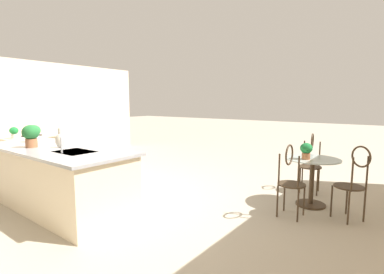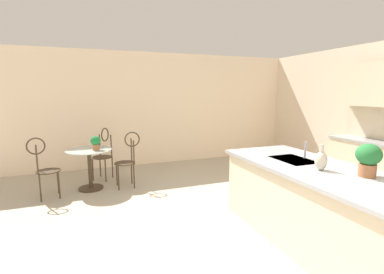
{
  "view_description": "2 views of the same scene",
  "coord_description": "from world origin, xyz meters",
  "px_view_note": "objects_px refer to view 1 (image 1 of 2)",
  "views": [
    {
      "loc": [
        -3.85,
        2.91,
        1.6
      ],
      "look_at": [
        -1.46,
        -0.23,
        1.11
      ],
      "focal_mm": 26.41,
      "sensor_mm": 36.0,
      "label": 1
    },
    {
      "loc": [
        2.53,
        -1.6,
        1.77
      ],
      "look_at": [
        -1.1,
        -0.21,
        1.14
      ],
      "focal_mm": 26.25,
      "sensor_mm": 36.0,
      "label": 2
    }
  ],
  "objects_px": {
    "chair_toward_desk": "(290,177)",
    "writing_desk": "(29,146)",
    "potted_plant_on_desk": "(14,132)",
    "potted_plant_counter_near": "(31,135)",
    "vase_on_counter": "(60,140)",
    "bistro_table": "(312,177)",
    "potted_plant_on_table": "(306,150)",
    "chair_near_window": "(311,160)",
    "chair_by_island": "(353,180)",
    "potted_plant_counter_far": "(34,132)",
    "keyboard": "(32,135)"
  },
  "relations": [
    {
      "from": "writing_desk",
      "to": "bistro_table",
      "type": "bearing_deg",
      "value": -167.66
    },
    {
      "from": "chair_by_island",
      "to": "vase_on_counter",
      "type": "relative_size",
      "value": 3.62
    },
    {
      "from": "writing_desk",
      "to": "potted_plant_on_table",
      "type": "bearing_deg",
      "value": -168.57
    },
    {
      "from": "vase_on_counter",
      "to": "bistro_table",
      "type": "bearing_deg",
      "value": -141.99
    },
    {
      "from": "writing_desk",
      "to": "potted_plant_on_desk",
      "type": "xyz_separation_m",
      "value": [
        -0.12,
        0.35,
        0.39
      ]
    },
    {
      "from": "chair_toward_desk",
      "to": "chair_by_island",
      "type": "bearing_deg",
      "value": -150.91
    },
    {
      "from": "potted_plant_counter_far",
      "to": "potted_plant_on_desk",
      "type": "bearing_deg",
      "value": -13.57
    },
    {
      "from": "bistro_table",
      "to": "vase_on_counter",
      "type": "distance_m",
      "value": 3.87
    },
    {
      "from": "writing_desk",
      "to": "potted_plant_on_table",
      "type": "height_order",
      "value": "potted_plant_on_table"
    },
    {
      "from": "bistro_table",
      "to": "potted_plant_counter_near",
      "type": "relative_size",
      "value": 2.36
    },
    {
      "from": "vase_on_counter",
      "to": "chair_near_window",
      "type": "bearing_deg",
      "value": -132.43
    },
    {
      "from": "bistro_table",
      "to": "potted_plant_counter_far",
      "type": "distance_m",
      "value": 4.6
    },
    {
      "from": "chair_near_window",
      "to": "vase_on_counter",
      "type": "bearing_deg",
      "value": 47.57
    },
    {
      "from": "keyboard",
      "to": "potted_plant_counter_near",
      "type": "xyz_separation_m",
      "value": [
        -3.07,
        1.31,
        0.36
      ]
    },
    {
      "from": "writing_desk",
      "to": "potted_plant_on_table",
      "type": "relative_size",
      "value": 4.82
    },
    {
      "from": "writing_desk",
      "to": "potted_plant_counter_near",
      "type": "xyz_separation_m",
      "value": [
        -3.05,
        1.21,
        0.61
      ]
    },
    {
      "from": "bistro_table",
      "to": "chair_near_window",
      "type": "bearing_deg",
      "value": -73.79
    },
    {
      "from": "keyboard",
      "to": "writing_desk",
      "type": "bearing_deg",
      "value": 101.31
    },
    {
      "from": "chair_by_island",
      "to": "keyboard",
      "type": "xyz_separation_m",
      "value": [
        7.02,
        1.02,
        0.18
      ]
    },
    {
      "from": "potted_plant_counter_far",
      "to": "vase_on_counter",
      "type": "height_order",
      "value": "potted_plant_counter_far"
    },
    {
      "from": "chair_by_island",
      "to": "vase_on_counter",
      "type": "height_order",
      "value": "vase_on_counter"
    },
    {
      "from": "bistro_table",
      "to": "writing_desk",
      "type": "height_order",
      "value": "same"
    },
    {
      "from": "chair_toward_desk",
      "to": "vase_on_counter",
      "type": "xyz_separation_m",
      "value": [
        2.9,
        1.68,
        0.46
      ]
    },
    {
      "from": "chair_toward_desk",
      "to": "writing_desk",
      "type": "distance_m",
      "value": 6.34
    },
    {
      "from": "potted_plant_counter_far",
      "to": "writing_desk",
      "type": "bearing_deg",
      "value": -20.29
    },
    {
      "from": "potted_plant_on_table",
      "to": "vase_on_counter",
      "type": "xyz_separation_m",
      "value": [
        2.94,
        2.23,
        0.15
      ]
    },
    {
      "from": "chair_by_island",
      "to": "potted_plant_counter_near",
      "type": "distance_m",
      "value": 4.62
    },
    {
      "from": "chair_toward_desk",
      "to": "potted_plant_counter_near",
      "type": "relative_size",
      "value": 3.08
    },
    {
      "from": "chair_by_island",
      "to": "writing_desk",
      "type": "xyz_separation_m",
      "value": [
        7.0,
        1.12,
        -0.06
      ]
    },
    {
      "from": "potted_plant_counter_near",
      "to": "potted_plant_counter_far",
      "type": "bearing_deg",
      "value": -27.24
    },
    {
      "from": "writing_desk",
      "to": "vase_on_counter",
      "type": "xyz_separation_m",
      "value": [
        -3.4,
        0.95,
        0.52
      ]
    },
    {
      "from": "chair_by_island",
      "to": "chair_toward_desk",
      "type": "xyz_separation_m",
      "value": [
        0.7,
        0.39,
        0.0
      ]
    },
    {
      "from": "chair_near_window",
      "to": "potted_plant_on_desk",
      "type": "relative_size",
      "value": 3.86
    },
    {
      "from": "potted_plant_on_table",
      "to": "potted_plant_counter_near",
      "type": "distance_m",
      "value": 4.13
    },
    {
      "from": "bistro_table",
      "to": "chair_near_window",
      "type": "xyz_separation_m",
      "value": [
        0.21,
        -0.71,
        0.13
      ]
    },
    {
      "from": "writing_desk",
      "to": "potted_plant_counter_far",
      "type": "relative_size",
      "value": 4.09
    },
    {
      "from": "potted_plant_on_table",
      "to": "potted_plant_counter_far",
      "type": "distance_m",
      "value": 4.43
    },
    {
      "from": "potted_plant_on_desk",
      "to": "potted_plant_counter_near",
      "type": "bearing_deg",
      "value": 163.69
    },
    {
      "from": "chair_near_window",
      "to": "chair_by_island",
      "type": "relative_size",
      "value": 1.0
    },
    {
      "from": "chair_near_window",
      "to": "vase_on_counter",
      "type": "xyz_separation_m",
      "value": [
        2.8,
        3.07,
        0.46
      ]
    },
    {
      "from": "chair_by_island",
      "to": "potted_plant_counter_far",
      "type": "height_order",
      "value": "potted_plant_counter_far"
    },
    {
      "from": "chair_near_window",
      "to": "potted_plant_on_desk",
      "type": "xyz_separation_m",
      "value": [
        6.08,
        2.47,
        0.32
      ]
    },
    {
      "from": "chair_near_window",
      "to": "potted_plant_counter_near",
      "type": "relative_size",
      "value": 3.08
    },
    {
      "from": "writing_desk",
      "to": "chair_near_window",
      "type": "bearing_deg",
      "value": -161.17
    },
    {
      "from": "potted_plant_on_desk",
      "to": "vase_on_counter",
      "type": "bearing_deg",
      "value": 169.62
    },
    {
      "from": "bistro_table",
      "to": "potted_plant_counter_far",
      "type": "bearing_deg",
      "value": 30.74
    },
    {
      "from": "chair_by_island",
      "to": "keyboard",
      "type": "height_order",
      "value": "chair_by_island"
    },
    {
      "from": "chair_near_window",
      "to": "chair_toward_desk",
      "type": "bearing_deg",
      "value": 93.92
    },
    {
      "from": "chair_by_island",
      "to": "writing_desk",
      "type": "distance_m",
      "value": 7.09
    },
    {
      "from": "keyboard",
      "to": "potted_plant_on_table",
      "type": "bearing_deg",
      "value": -169.48
    }
  ]
}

